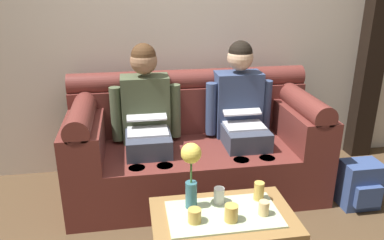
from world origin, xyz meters
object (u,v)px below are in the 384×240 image
(cup_far_right, at_px, (220,195))
(cup_far_left, at_px, (264,208))
(cup_near_right, at_px, (259,191))
(flower_vase, at_px, (191,167))
(cup_far_center, at_px, (195,216))
(person_left, at_px, (147,117))
(coffee_table, at_px, (223,222))
(backpack_right, at_px, (360,185))
(cup_near_left, at_px, (231,213))
(person_right, at_px, (241,112))
(couch, at_px, (195,146))

(cup_far_right, bearing_deg, cup_far_left, -36.62)
(cup_near_right, bearing_deg, cup_far_right, 179.44)
(flower_vase, xyz_separation_m, cup_far_center, (-0.01, -0.15, -0.23))
(person_left, height_order, coffee_table, person_left)
(cup_far_center, relative_size, cup_far_right, 0.82)
(cup_far_left, height_order, backpack_right, cup_far_left)
(coffee_table, bearing_deg, backpack_right, 22.12)
(cup_near_left, height_order, cup_far_center, cup_near_left)
(person_left, xyz_separation_m, person_right, (0.77, -0.00, 0.00))
(person_left, bearing_deg, coffee_table, -68.74)
(cup_near_right, relative_size, backpack_right, 0.31)
(cup_far_center, distance_m, cup_far_right, 0.25)
(cup_far_left, relative_size, backpack_right, 0.24)
(couch, relative_size, backpack_right, 5.44)
(person_left, height_order, person_right, same)
(person_right, xyz_separation_m, backpack_right, (0.83, -0.49, -0.48))
(person_right, height_order, cup_far_left, person_right)
(person_right, distance_m, cup_far_center, 1.21)
(person_left, distance_m, backpack_right, 1.74)
(person_left, xyz_separation_m, flower_vase, (0.21, -0.89, -0.00))
(couch, bearing_deg, coffee_table, -90.00)
(backpack_right, bearing_deg, cup_far_left, -151.17)
(person_right, relative_size, flower_vase, 2.92)
(person_left, distance_m, flower_vase, 0.92)
(cup_far_center, bearing_deg, coffee_table, 16.80)
(couch, relative_size, cup_near_right, 17.29)
(couch, height_order, cup_far_left, couch)
(person_right, bearing_deg, cup_near_left, -108.64)
(couch, distance_m, coffee_table, 0.99)
(flower_vase, distance_m, cup_near_left, 0.34)
(coffee_table, height_order, flower_vase, flower_vase)
(coffee_table, distance_m, cup_near_right, 0.30)
(cup_far_center, bearing_deg, cup_near_right, 21.25)
(person_left, relative_size, backpack_right, 3.33)
(coffee_table, xyz_separation_m, backpack_right, (1.21, 0.49, -0.15))
(cup_near_right, relative_size, cup_far_right, 1.16)
(cup_near_right, bearing_deg, couch, 106.07)
(flower_vase, height_order, cup_far_center, flower_vase)
(cup_near_left, bearing_deg, cup_near_right, 39.95)
(person_left, height_order, cup_near_right, person_left)
(cup_far_left, bearing_deg, cup_near_right, 81.46)
(person_right, relative_size, cup_near_right, 10.57)
(person_right, distance_m, flower_vase, 1.05)
(flower_vase, distance_m, cup_far_right, 0.28)
(cup_far_left, xyz_separation_m, cup_far_right, (-0.22, 0.17, 0.01))
(coffee_table, bearing_deg, cup_near_left, -71.38)
(cup_near_right, height_order, cup_far_center, cup_near_right)
(person_right, distance_m, backpack_right, 1.08)
(couch, height_order, cup_near_left, couch)
(person_right, xyz_separation_m, cup_near_right, (-0.13, -0.87, -0.21))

